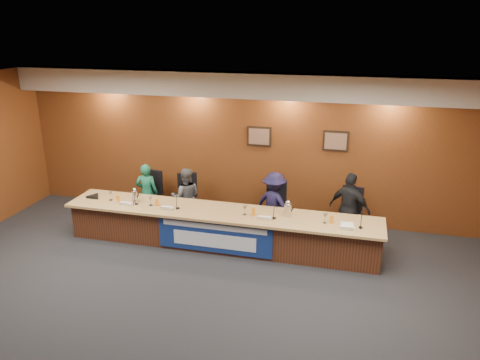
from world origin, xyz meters
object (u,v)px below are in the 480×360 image
object	(u,v)px
panelist_b	(186,197)
carafe_left	(135,196)
dais_body	(221,229)
office_chair_b	(188,202)
speakerphone	(94,197)
panelist_d	(349,209)
panelist_a	(147,193)
banner	(214,237)
office_chair_d	(349,218)
office_chair_a	(149,199)
office_chair_c	(275,211)
carafe_right	(288,210)
panelist_c	(274,204)

from	to	relation	value
panelist_b	carafe_left	bearing A→B (deg)	27.56
dais_body	office_chair_b	world-z (taller)	dais_body
speakerphone	panelist_d	bearing A→B (deg)	8.67
panelist_a	panelist_b	distance (m)	0.90
banner	office_chair_d	xyz separation A→B (m)	(2.39, 1.26, 0.10)
office_chair_a	office_chair_c	xyz separation A→B (m)	(2.80, 0.00, 0.00)
office_chair_b	carafe_right	xyz separation A→B (m)	(2.28, -0.82, 0.39)
panelist_d	office_chair_a	bearing A→B (deg)	22.97
panelist_a	carafe_right	xyz separation A→B (m)	(3.18, -0.72, 0.22)
dais_body	office_chair_a	size ratio (longest dim) A/B	12.50
panelist_a	office_chair_a	bearing A→B (deg)	-100.05
panelist_b	office_chair_a	distance (m)	0.92
dais_body	office_chair_b	distance (m)	1.31
banner	speakerphone	size ratio (longest dim) A/B	6.88
dais_body	office_chair_d	size ratio (longest dim) A/B	12.50
office_chair_a	carafe_left	bearing A→B (deg)	-72.67
office_chair_c	carafe_left	distance (m)	2.85
office_chair_d	carafe_left	distance (m)	4.27
panelist_d	office_chair_b	bearing A→B (deg)	22.61
banner	carafe_right	world-z (taller)	carafe_right
office_chair_a	carafe_left	world-z (taller)	carafe_left
panelist_d	speakerphone	size ratio (longest dim) A/B	4.52
panelist_a	panelist_b	world-z (taller)	panelist_a
office_chair_c	speakerphone	distance (m)	3.72
panelist_a	panelist_c	size ratio (longest dim) A/B	0.97
banner	panelist_b	distance (m)	1.55
panelist_d	speakerphone	bearing A→B (deg)	32.98
panelist_c	dais_body	bearing A→B (deg)	63.71
dais_body	office_chair_a	distance (m)	2.08
panelist_b	dais_body	bearing A→B (deg)	125.09
office_chair_c	speakerphone	bearing A→B (deg)	-170.90
dais_body	panelist_b	xyz separation A→B (m)	(-0.99, 0.75, 0.29)
office_chair_c	office_chair_b	bearing A→B (deg)	175.44
panelist_c	panelist_d	world-z (taller)	panelist_d
dais_body	office_chair_a	bearing A→B (deg)	155.82
panelist_b	office_chair_d	distance (m)	3.39
panelist_b	office_chair_d	world-z (taller)	panelist_b
banner	office_chair_c	distance (m)	1.56
dais_body	office_chair_c	size ratio (longest dim) A/B	12.50
office_chair_a	office_chair_b	world-z (taller)	same
carafe_right	panelist_c	bearing A→B (deg)	117.93
office_chair_c	carafe_left	bearing A→B (deg)	-166.23
panelist_a	panelist_c	world-z (taller)	panelist_c
carafe_right	panelist_d	bearing A→B (deg)	33.47
office_chair_a	carafe_right	distance (m)	3.31
office_chair_a	office_chair_d	world-z (taller)	same
panelist_c	office_chair_d	distance (m)	1.50
office_chair_b	office_chair_d	world-z (taller)	same
panelist_b	office_chair_c	xyz separation A→B (m)	(1.90, 0.10, -0.16)
panelist_a	speakerphone	bearing A→B (deg)	34.00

